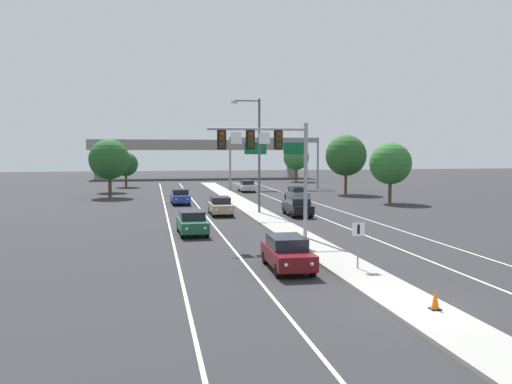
# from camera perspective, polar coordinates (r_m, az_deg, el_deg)

# --- Properties ---
(ground_plane) EXTENTS (260.00, 260.00, 0.00)m
(ground_plane) POSITION_cam_1_polar(r_m,az_deg,el_deg) (20.77, 16.16, -11.56)
(ground_plane) COLOR #28282B
(median_island) EXTENTS (2.40, 110.00, 0.15)m
(median_island) POSITION_cam_1_polar(r_m,az_deg,el_deg) (37.32, 3.45, -4.16)
(median_island) COLOR #9E9B93
(median_island) RESTS_ON ground
(lane_stripe_oncoming_center) EXTENTS (0.14, 100.00, 0.01)m
(lane_stripe_oncoming_center) POSITION_cam_1_polar(r_m,az_deg,el_deg) (43.34, -4.91, -3.05)
(lane_stripe_oncoming_center) COLOR silver
(lane_stripe_oncoming_center) RESTS_ON ground
(lane_stripe_receding_center) EXTENTS (0.14, 100.00, 0.01)m
(lane_stripe_receding_center) POSITION_cam_1_polar(r_m,az_deg,el_deg) (45.29, 7.02, -2.74)
(lane_stripe_receding_center) COLOR silver
(lane_stripe_receding_center) RESTS_ON ground
(edge_stripe_left) EXTENTS (0.14, 100.00, 0.01)m
(edge_stripe_left) POSITION_cam_1_polar(r_m,az_deg,el_deg) (43.12, -9.28, -3.13)
(edge_stripe_left) COLOR silver
(edge_stripe_left) RESTS_ON ground
(edge_stripe_right) EXTENTS (0.14, 100.00, 0.01)m
(edge_stripe_right) POSITION_cam_1_polar(r_m,az_deg,el_deg) (46.41, 10.90, -2.62)
(edge_stripe_right) COLOR silver
(edge_stripe_right) RESTS_ON ground
(overhead_signal_mast) EXTENTS (6.30, 0.44, 7.20)m
(overhead_signal_mast) POSITION_cam_1_polar(r_m,az_deg,el_deg) (33.27, 1.70, 4.12)
(overhead_signal_mast) COLOR gray
(overhead_signal_mast) RESTS_ON median_island
(median_sign_post) EXTENTS (0.60, 0.10, 2.20)m
(median_sign_post) POSITION_cam_1_polar(r_m,az_deg,el_deg) (25.54, 10.79, -4.81)
(median_sign_post) COLOR gray
(median_sign_post) RESTS_ON median_island
(street_lamp_median) EXTENTS (2.58, 0.28, 10.00)m
(street_lamp_median) POSITION_cam_1_polar(r_m,az_deg,el_deg) (47.36, 0.08, 4.63)
(street_lamp_median) COLOR #4C4C51
(street_lamp_median) RESTS_ON median_island
(car_oncoming_darkred) EXTENTS (1.89, 4.50, 1.58)m
(car_oncoming_darkred) POSITION_cam_1_polar(r_m,az_deg,el_deg) (25.68, 3.34, -6.43)
(car_oncoming_darkred) COLOR #5B0F14
(car_oncoming_darkred) RESTS_ON ground
(car_oncoming_green) EXTENTS (1.93, 4.51, 1.58)m
(car_oncoming_green) POSITION_cam_1_polar(r_m,az_deg,el_deg) (36.44, -6.79, -3.21)
(car_oncoming_green) COLOR #195633
(car_oncoming_green) RESTS_ON ground
(car_oncoming_tan) EXTENTS (1.84, 4.48, 1.58)m
(car_oncoming_tan) POSITION_cam_1_polar(r_m,az_deg,el_deg) (47.01, -3.81, -1.45)
(car_oncoming_tan) COLOR tan
(car_oncoming_tan) RESTS_ON ground
(car_oncoming_blue) EXTENTS (1.92, 4.51, 1.58)m
(car_oncoming_blue) POSITION_cam_1_polar(r_m,az_deg,el_deg) (56.73, -8.05, -0.47)
(car_oncoming_blue) COLOR navy
(car_oncoming_blue) RESTS_ON ground
(car_receding_black) EXTENTS (1.87, 4.49, 1.58)m
(car_receding_black) POSITION_cam_1_polar(r_m,az_deg,el_deg) (46.35, 4.44, -1.54)
(car_receding_black) COLOR black
(car_receding_black) RESTS_ON ground
(car_receding_grey) EXTENTS (1.90, 4.50, 1.58)m
(car_receding_grey) POSITION_cam_1_polar(r_m,az_deg,el_deg) (60.17, 4.35, -0.16)
(car_receding_grey) COLOR slate
(car_receding_grey) RESTS_ON ground
(car_receding_silver) EXTENTS (1.83, 4.47, 1.58)m
(car_receding_silver) POSITION_cam_1_polar(r_m,az_deg,el_deg) (72.82, -1.01, 0.66)
(car_receding_silver) COLOR #B7B7BC
(car_receding_silver) RESTS_ON ground
(traffic_cone_median_nose) EXTENTS (0.36, 0.36, 0.74)m
(traffic_cone_median_nose) POSITION_cam_1_polar(r_m,az_deg,el_deg) (19.97, 18.48, -10.75)
(traffic_cone_median_nose) COLOR black
(traffic_cone_median_nose) RESTS_ON median_island
(highway_sign_gantry) EXTENTS (13.28, 0.42, 7.50)m
(highway_sign_gantry) POSITION_cam_1_polar(r_m,az_deg,el_deg) (77.68, 2.00, 4.84)
(highway_sign_gantry) COLOR gray
(highway_sign_gantry) RESTS_ON ground
(overpass_bridge) EXTENTS (42.40, 6.40, 7.65)m
(overpass_bridge) POSITION_cam_1_polar(r_m,az_deg,el_deg) (107.52, -6.06, 4.52)
(overpass_bridge) COLOR gray
(overpass_bridge) RESTS_ON ground
(tree_far_right_a) EXTENTS (4.60, 4.60, 6.66)m
(tree_far_right_a) POSITION_cam_1_polar(r_m,az_deg,el_deg) (96.79, 4.28, 3.69)
(tree_far_right_a) COLOR #4C3823
(tree_far_right_a) RESTS_ON ground
(tree_far_left_b) EXTENTS (3.82, 3.82, 5.53)m
(tree_far_left_b) POSITION_cam_1_polar(r_m,az_deg,el_deg) (74.61, -15.24, 2.74)
(tree_far_left_b) COLOR #4C3823
(tree_far_left_b) RESTS_ON ground
(tree_far_left_a) EXTENTS (3.71, 3.71, 5.36)m
(tree_far_left_a) POSITION_cam_1_polar(r_m,az_deg,el_deg) (84.71, -13.66, 2.89)
(tree_far_left_a) COLOR #4C3823
(tree_far_left_a) RESTS_ON ground
(tree_far_right_c) EXTENTS (4.48, 4.48, 6.49)m
(tree_far_right_c) POSITION_cam_1_polar(r_m,az_deg,el_deg) (59.18, 14.08, 2.95)
(tree_far_right_c) COLOR #4C3823
(tree_far_right_c) RESTS_ON ground
(tree_far_right_b) EXTENTS (5.25, 5.25, 7.60)m
(tree_far_right_b) POSITION_cam_1_polar(r_m,az_deg,el_deg) (69.85, 9.53, 3.84)
(tree_far_right_b) COLOR #4C3823
(tree_far_right_b) RESTS_ON ground
(tree_far_left_c) EXTENTS (4.81, 4.81, 6.96)m
(tree_far_left_c) POSITION_cam_1_polar(r_m,az_deg,el_deg) (66.63, -15.32, 3.36)
(tree_far_left_c) COLOR #4C3823
(tree_far_left_c) RESTS_ON ground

